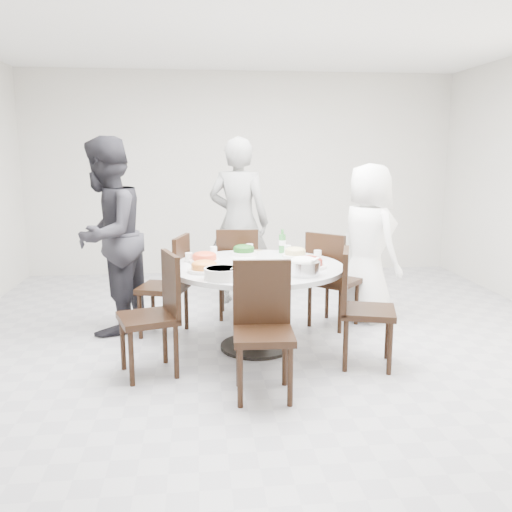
{
  "coord_description": "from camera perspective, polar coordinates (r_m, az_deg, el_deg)",
  "views": [
    {
      "loc": [
        -0.65,
        -4.68,
        1.71
      ],
      "look_at": [
        -0.15,
        -0.09,
        0.82
      ],
      "focal_mm": 38.0,
      "sensor_mm": 36.0,
      "label": 1
    }
  ],
  "objects": [
    {
      "name": "dish_orange",
      "position": [
        4.8,
        -5.44,
        -0.23
      ],
      "size": [
        0.27,
        0.27,
        0.07
      ],
      "primitive_type": "cylinder",
      "color": "white",
      "rests_on": "dining_table"
    },
    {
      "name": "chair_nw",
      "position": [
        5.17,
        -9.77,
        -3.07
      ],
      "size": [
        0.52,
        0.52,
        0.95
      ],
      "primitive_type": "cube",
      "rotation": [
        0.0,
        0.0,
        4.43
      ],
      "color": "black",
      "rests_on": "floor"
    },
    {
      "name": "rice_bowl",
      "position": [
        4.3,
        5.04,
        -1.27
      ],
      "size": [
        0.26,
        0.26,
        0.11
      ],
      "primitive_type": "cylinder",
      "color": "silver",
      "rests_on": "dining_table"
    },
    {
      "name": "floor",
      "position": [
        5.02,
        1.57,
        -8.99
      ],
      "size": [
        6.0,
        6.0,
        0.01
      ],
      "primitive_type": "cube",
      "color": "#AFAFB4",
      "rests_on": "ground"
    },
    {
      "name": "chopsticks",
      "position": [
        5.31,
        -1.04,
        0.55
      ],
      "size": [
        0.24,
        0.04,
        0.01
      ],
      "primitive_type": null,
      "color": "tan",
      "rests_on": "dining_table"
    },
    {
      "name": "ceiling",
      "position": [
        4.85,
        1.76,
        23.89
      ],
      "size": [
        6.0,
        6.0,
        0.01
      ],
      "primitive_type": "cube",
      "color": "white",
      "rests_on": "ground"
    },
    {
      "name": "dish_pale",
      "position": [
        5.04,
        4.14,
        0.27
      ],
      "size": [
        0.25,
        0.25,
        0.07
      ],
      "primitive_type": "cylinder",
      "color": "white",
      "rests_on": "dining_table"
    },
    {
      "name": "dish_greens",
      "position": [
        5.15,
        -1.29,
        0.53
      ],
      "size": [
        0.25,
        0.25,
        0.07
      ],
      "primitive_type": "cylinder",
      "color": "white",
      "rests_on": "dining_table"
    },
    {
      "name": "chair_sw",
      "position": [
        4.26,
        -11.33,
        -6.15
      ],
      "size": [
        0.53,
        0.53,
        0.95
      ],
      "primitive_type": "cube",
      "rotation": [
        0.0,
        0.0,
        5.02
      ],
      "color": "black",
      "rests_on": "floor"
    },
    {
      "name": "diner_right",
      "position": [
        5.62,
        11.73,
        1.36
      ],
      "size": [
        0.77,
        0.92,
        1.6
      ],
      "primitive_type": "imported",
      "rotation": [
        0.0,
        0.0,
        1.96
      ],
      "color": "white",
      "rests_on": "floor"
    },
    {
      "name": "tea_cups",
      "position": [
        5.29,
        -0.88,
        0.89
      ],
      "size": [
        0.07,
        0.07,
        0.08
      ],
      "primitive_type": "cylinder",
      "color": "white",
      "rests_on": "dining_table"
    },
    {
      "name": "dining_table",
      "position": [
        4.76,
        0.07,
        -5.38
      ],
      "size": [
        1.5,
        1.5,
        0.75
      ],
      "primitive_type": "cylinder",
      "color": "silver",
      "rests_on": "floor"
    },
    {
      "name": "beverage_bottle",
      "position": [
        5.22,
        2.79,
        1.58
      ],
      "size": [
        0.07,
        0.07,
        0.23
      ],
      "primitive_type": "cylinder",
      "color": "#317C35",
      "rests_on": "dining_table"
    },
    {
      "name": "chair_ne",
      "position": [
        5.4,
        8.2,
        -2.42
      ],
      "size": [
        0.59,
        0.59,
        0.95
      ],
      "primitive_type": "cube",
      "rotation": [
        0.0,
        0.0,
        2.38
      ],
      "color": "black",
      "rests_on": "floor"
    },
    {
      "name": "dish_tofu",
      "position": [
        4.42,
        -5.48,
        -1.23
      ],
      "size": [
        0.27,
        0.27,
        0.07
      ],
      "primitive_type": "cylinder",
      "color": "white",
      "rests_on": "dining_table"
    },
    {
      "name": "wall_back",
      "position": [
        7.71,
        -1.43,
        8.6
      ],
      "size": [
        6.0,
        0.01,
        2.8
      ],
      "primitive_type": "cube",
      "color": "silver",
      "rests_on": "ground"
    },
    {
      "name": "chair_se",
      "position": [
        4.45,
        11.74,
        -5.45
      ],
      "size": [
        0.52,
        0.52,
        0.95
      ],
      "primitive_type": "cube",
      "rotation": [
        0.0,
        0.0,
        7.56
      ],
      "color": "black",
      "rests_on": "floor"
    },
    {
      "name": "chair_s",
      "position": [
        3.81,
        0.8,
        -8.0
      ],
      "size": [
        0.44,
        0.44,
        0.95
      ],
      "primitive_type": "cube",
      "rotation": [
        0.0,
        0.0,
        6.23
      ],
      "color": "black",
      "rests_on": "floor"
    },
    {
      "name": "chair_n",
      "position": [
        5.66,
        -1.95,
        -1.71
      ],
      "size": [
        0.46,
        0.46,
        0.95
      ],
      "primitive_type": "cube",
      "rotation": [
        0.0,
        0.0,
        3.05
      ],
      "color": "black",
      "rests_on": "floor"
    },
    {
      "name": "wall_front",
      "position": [
        1.83,
        14.65,
        0.76
      ],
      "size": [
        6.0,
        0.01,
        2.8
      ],
      "primitive_type": "cube",
      "color": "silver",
      "rests_on": "ground"
    },
    {
      "name": "diner_left",
      "position": [
        5.3,
        -15.42,
        2.03
      ],
      "size": [
        0.91,
        1.05,
        1.86
      ],
      "primitive_type": "imported",
      "rotation": [
        0.0,
        0.0,
        4.45
      ],
      "color": "black",
      "rests_on": "floor"
    },
    {
      "name": "diner_middle",
      "position": [
        6.08,
        -1.83,
        3.6
      ],
      "size": [
        0.79,
        0.65,
        1.88
      ],
      "primitive_type": "imported",
      "rotation": [
        0.0,
        0.0,
        2.8
      ],
      "color": "black",
      "rests_on": "floor"
    },
    {
      "name": "dish_redbrown",
      "position": [
        4.58,
        5.55,
        -0.76
      ],
      "size": [
        0.3,
        0.3,
        0.08
      ],
      "primitive_type": "cylinder",
      "color": "white",
      "rests_on": "dining_table"
    },
    {
      "name": "soup_bowl",
      "position": [
        4.16,
        -3.59,
        -1.85
      ],
      "size": [
        0.28,
        0.28,
        0.09
      ],
      "primitive_type": "cylinder",
      "color": "white",
      "rests_on": "dining_table"
    }
  ]
}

